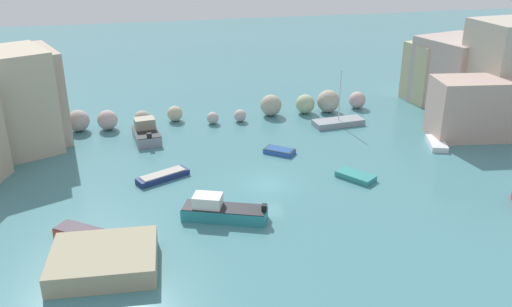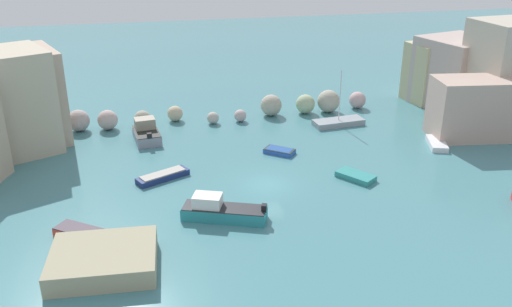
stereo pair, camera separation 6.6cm
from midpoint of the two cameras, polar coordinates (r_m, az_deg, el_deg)
name	(u,v)px [view 2 (the right image)]	position (r m, az deg, el deg)	size (l,w,h in m)	color
cove_water	(267,184)	(43.90, 1.22, -3.25)	(160.00, 160.00, 0.00)	teal
cliff_headland_right	(496,83)	(64.02, 23.83, 6.77)	(23.08, 23.69, 10.53)	#BC9E96
rock_breakwater	(231,110)	(58.14, -2.62, 4.60)	(35.40, 3.17, 2.47)	#BFB5A7
stone_dock	(104,260)	(34.82, -15.61, -10.66)	(6.30, 5.11, 1.29)	tan
moored_boat_0	(338,122)	(57.19, 8.66, 3.27)	(5.43, 2.44, 5.83)	#8B949B
moored_boat_1	(221,210)	(38.81, -3.63, -5.98)	(6.20, 3.75, 1.81)	teal
moored_boat_2	(163,176)	(45.30, -9.69, -2.35)	(4.53, 3.06, 0.55)	navy
moored_boat_3	(146,133)	(53.52, -11.37, 2.15)	(2.71, 4.27, 2.01)	gray
moored_boat_4	(279,151)	(49.64, 2.51, 0.27)	(2.98, 2.78, 0.44)	blue
moored_boat_6	(356,176)	(45.48, 10.43, -2.35)	(3.06, 3.43, 0.46)	teal
moored_boat_7	(437,143)	(54.03, 18.44, 1.01)	(2.51, 3.80, 0.48)	silver
moored_boat_8	(82,233)	(38.49, -17.71, -7.98)	(3.89, 3.40, 0.66)	#C33B2A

